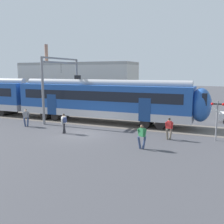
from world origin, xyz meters
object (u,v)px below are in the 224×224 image
Objects in this scene: commuter_train at (33,97)px; pedestrian_green at (142,134)px; pedestrian_white at (64,122)px; pedestrian_grey at (26,116)px; pedestrian_red at (169,127)px; crossing_signal at (217,114)px.

commuter_train is 22.83× the size of pedestrian_green.
commuter_train reaches higher than pedestrian_white.
pedestrian_grey is 13.27m from pedestrian_red.
commuter_train is 9.67m from pedestrian_white.
crossing_signal is at bearing 5.11° from pedestrian_grey.
commuter_train is 16.78m from pedestrian_red.
pedestrian_grey is at bearing -174.89° from crossing_signal.
pedestrian_red is (8.43, 1.40, -0.03)m from pedestrian_white.
crossing_signal is (11.72, 2.47, 1.02)m from pedestrian_white.
pedestrian_white is at bearing -36.06° from commuter_train.
pedestrian_green is 3.34m from pedestrian_red.
pedestrian_white is 7.44m from pedestrian_green.
crossing_signal is (3.29, 1.08, 1.05)m from pedestrian_red.
pedestrian_white and pedestrian_green have the same top height.
pedestrian_grey is 1.00× the size of pedestrian_green.
commuter_train reaches higher than crossing_signal.
pedestrian_white is 1.00× the size of pedestrian_red.
commuter_train is 22.83× the size of pedestrian_red.
pedestrian_grey and pedestrian_white have the same top height.
crossing_signal reaches higher than pedestrian_grey.
pedestrian_white is 0.56× the size of crossing_signal.
pedestrian_green is at bearing -13.43° from pedestrian_white.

